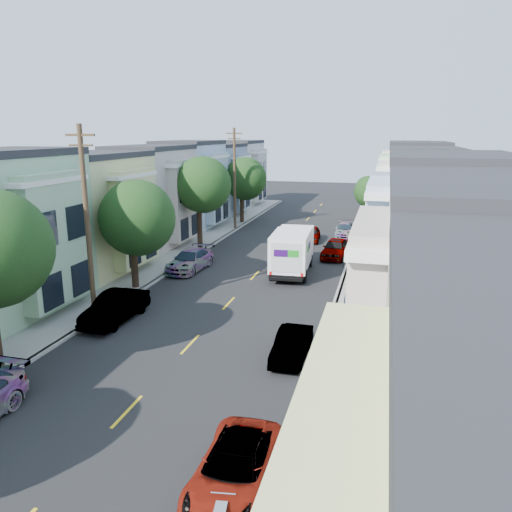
{
  "coord_description": "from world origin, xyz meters",
  "views": [
    {
      "loc": [
        8.5,
        -20.3,
        9.75
      ],
      "look_at": [
        0.87,
        8.99,
        2.2
      ],
      "focal_mm": 35.0,
      "sensor_mm": 36.0,
      "label": 1
    }
  ],
  "objects_px": {
    "parked_left_d": "(190,260)",
    "parked_right_b": "(292,345)",
    "utility_pole_far": "(235,179)",
    "fedex_truck": "(292,249)",
    "utility_pole_near": "(87,224)",
    "parked_right_d": "(345,230)",
    "parked_left_c": "(115,308)",
    "tree_e": "(244,179)",
    "lead_sedan": "(311,234)",
    "tree_far_r": "(369,192)",
    "tree_c": "(136,218)",
    "parked_right_c": "(335,249)",
    "tree_d": "(202,185)",
    "parked_right_a": "(235,469)"
  },
  "relations": [
    {
      "from": "parked_left_d",
      "to": "parked_right_d",
      "type": "distance_m",
      "value": 17.92
    },
    {
      "from": "parked_left_d",
      "to": "parked_right_b",
      "type": "height_order",
      "value": "parked_left_d"
    },
    {
      "from": "utility_pole_far",
      "to": "tree_d",
      "type": "bearing_deg",
      "value": -90.01
    },
    {
      "from": "tree_e",
      "to": "lead_sedan",
      "type": "bearing_deg",
      "value": -40.94
    },
    {
      "from": "utility_pole_far",
      "to": "fedex_truck",
      "type": "xyz_separation_m",
      "value": [
        8.68,
        -14.64,
        -3.43
      ]
    },
    {
      "from": "utility_pole_near",
      "to": "parked_right_c",
      "type": "relative_size",
      "value": 2.14
    },
    {
      "from": "tree_e",
      "to": "lead_sedan",
      "type": "height_order",
      "value": "tree_e"
    },
    {
      "from": "tree_e",
      "to": "utility_pole_near",
      "type": "xyz_separation_m",
      "value": [
        0.0,
        -29.56,
        0.32
      ]
    },
    {
      "from": "utility_pole_near",
      "to": "utility_pole_far",
      "type": "relative_size",
      "value": 1.0
    },
    {
      "from": "tree_d",
      "to": "parked_right_a",
      "type": "xyz_separation_m",
      "value": [
        11.2,
        -27.52,
        -4.84
      ]
    },
    {
      "from": "parked_right_c",
      "to": "parked_right_d",
      "type": "distance_m",
      "value": 8.66
    },
    {
      "from": "tree_c",
      "to": "utility_pole_far",
      "type": "xyz_separation_m",
      "value": [
        0.0,
        20.82,
        0.56
      ]
    },
    {
      "from": "tree_c",
      "to": "utility_pole_far",
      "type": "relative_size",
      "value": 0.7
    },
    {
      "from": "parked_right_b",
      "to": "parked_left_c",
      "type": "bearing_deg",
      "value": 169.22
    },
    {
      "from": "fedex_truck",
      "to": "parked_right_a",
      "type": "xyz_separation_m",
      "value": [
        2.52,
        -22.16,
        -1.1
      ]
    },
    {
      "from": "lead_sedan",
      "to": "parked_right_c",
      "type": "bearing_deg",
      "value": -67.58
    },
    {
      "from": "utility_pole_near",
      "to": "lead_sedan",
      "type": "bearing_deg",
      "value": 69.32
    },
    {
      "from": "tree_far_r",
      "to": "parked_left_d",
      "type": "bearing_deg",
      "value": -124.36
    },
    {
      "from": "utility_pole_far",
      "to": "lead_sedan",
      "type": "bearing_deg",
      "value": -23.93
    },
    {
      "from": "tree_e",
      "to": "parked_left_d",
      "type": "height_order",
      "value": "tree_e"
    },
    {
      "from": "utility_pole_far",
      "to": "parked_left_d",
      "type": "distance_m",
      "value": 16.45
    },
    {
      "from": "utility_pole_far",
      "to": "parked_right_b",
      "type": "relative_size",
      "value": 2.67
    },
    {
      "from": "parked_left_c",
      "to": "parked_left_d",
      "type": "distance_m",
      "value": 10.43
    },
    {
      "from": "tree_c",
      "to": "utility_pole_near",
      "type": "distance_m",
      "value": 5.22
    },
    {
      "from": "utility_pole_near",
      "to": "parked_left_d",
      "type": "xyz_separation_m",
      "value": [
        1.4,
        10.21,
        -4.42
      ]
    },
    {
      "from": "lead_sedan",
      "to": "parked_right_a",
      "type": "distance_m",
      "value": 33.19
    },
    {
      "from": "lead_sedan",
      "to": "parked_right_b",
      "type": "height_order",
      "value": "lead_sedan"
    },
    {
      "from": "tree_d",
      "to": "parked_right_c",
      "type": "relative_size",
      "value": 1.68
    },
    {
      "from": "parked_left_d",
      "to": "parked_right_b",
      "type": "relative_size",
      "value": 1.31
    },
    {
      "from": "lead_sedan",
      "to": "parked_right_c",
      "type": "xyz_separation_m",
      "value": [
        2.8,
        -5.72,
        0.1
      ]
    },
    {
      "from": "utility_pole_near",
      "to": "parked_right_b",
      "type": "xyz_separation_m",
      "value": [
        11.2,
        -2.22,
        -4.53
      ]
    },
    {
      "from": "tree_d",
      "to": "parked_right_d",
      "type": "xyz_separation_m",
      "value": [
        11.2,
        8.5,
        -4.86
      ]
    },
    {
      "from": "tree_far_r",
      "to": "parked_right_b",
      "type": "xyz_separation_m",
      "value": [
        -1.99,
        -29.68,
        -3.41
      ]
    },
    {
      "from": "fedex_truck",
      "to": "parked_left_d",
      "type": "xyz_separation_m",
      "value": [
        -7.28,
        -1.14,
        -0.99
      ]
    },
    {
      "from": "tree_e",
      "to": "utility_pole_far",
      "type": "height_order",
      "value": "utility_pole_far"
    },
    {
      "from": "lead_sedan",
      "to": "parked_left_c",
      "type": "height_order",
      "value": "parked_left_c"
    },
    {
      "from": "tree_far_r",
      "to": "fedex_truck",
      "type": "relative_size",
      "value": 0.88
    },
    {
      "from": "tree_e",
      "to": "parked_right_c",
      "type": "distance_m",
      "value": 17.64
    },
    {
      "from": "tree_d",
      "to": "lead_sedan",
      "type": "distance_m",
      "value": 11.17
    },
    {
      "from": "fedex_truck",
      "to": "parked_right_b",
      "type": "relative_size",
      "value": 1.72
    },
    {
      "from": "tree_c",
      "to": "parked_right_c",
      "type": "height_order",
      "value": "tree_c"
    },
    {
      "from": "utility_pole_near",
      "to": "parked_left_c",
      "type": "xyz_separation_m",
      "value": [
        1.4,
        -0.22,
        -4.38
      ]
    },
    {
      "from": "parked_right_d",
      "to": "utility_pole_far",
      "type": "bearing_deg",
      "value": 173.44
    },
    {
      "from": "tree_c",
      "to": "parked_left_d",
      "type": "xyz_separation_m",
      "value": [
        1.4,
        5.03,
        -3.86
      ]
    },
    {
      "from": "tree_d",
      "to": "parked_right_b",
      "type": "height_order",
      "value": "tree_d"
    },
    {
      "from": "utility_pole_far",
      "to": "parked_right_b",
      "type": "height_order",
      "value": "utility_pole_far"
    },
    {
      "from": "tree_c",
      "to": "lead_sedan",
      "type": "relative_size",
      "value": 1.7
    },
    {
      "from": "parked_right_b",
      "to": "parked_right_c",
      "type": "bearing_deg",
      "value": 90.76
    },
    {
      "from": "parked_right_c",
      "to": "tree_e",
      "type": "bearing_deg",
      "value": 135.95
    },
    {
      "from": "tree_far_r",
      "to": "parked_right_a",
      "type": "xyz_separation_m",
      "value": [
        -1.99,
        -38.27,
        -3.41
      ]
    }
  ]
}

